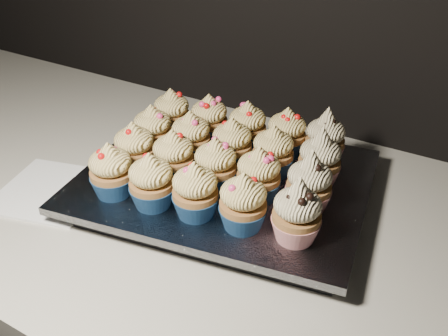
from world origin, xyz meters
name	(u,v)px	position (x,y,z in m)	size (l,w,h in m)	color
worktop	(107,173)	(0.00, 1.70, 0.88)	(2.44, 0.64, 0.04)	beige
napkin	(51,191)	(-0.01, 1.59, 0.90)	(0.15, 0.15, 0.00)	white
baking_tray	(224,189)	(0.22, 1.72, 0.91)	(0.39, 0.30, 0.02)	black
foil_lining	(224,180)	(0.22, 1.72, 0.93)	(0.43, 0.33, 0.01)	silver
cupcake_0	(111,171)	(0.11, 1.60, 0.97)	(0.06, 0.06, 0.08)	navy
cupcake_1	(151,182)	(0.17, 1.61, 0.97)	(0.06, 0.06, 0.08)	navy
cupcake_2	(195,191)	(0.24, 1.62, 0.97)	(0.06, 0.06, 0.08)	navy
cupcake_3	(243,203)	(0.31, 1.63, 0.97)	(0.06, 0.06, 0.08)	navy
cupcake_4	(297,213)	(0.37, 1.64, 0.97)	(0.06, 0.06, 0.10)	#AF181E
cupcake_5	(135,149)	(0.10, 1.67, 0.97)	(0.06, 0.06, 0.08)	navy
cupcake_6	(174,157)	(0.16, 1.68, 0.97)	(0.06, 0.06, 0.08)	navy
cupcake_7	(216,166)	(0.23, 1.69, 0.97)	(0.06, 0.06, 0.08)	navy
cupcake_8	(259,175)	(0.29, 1.70, 0.97)	(0.06, 0.06, 0.08)	navy
cupcake_9	(309,184)	(0.36, 1.71, 0.97)	(0.06, 0.06, 0.10)	#AF181E
cupcake_10	(153,131)	(0.09, 1.73, 0.97)	(0.06, 0.06, 0.08)	navy
cupcake_11	(191,137)	(0.15, 1.74, 0.97)	(0.06, 0.06, 0.08)	navy
cupcake_12	(232,144)	(0.22, 1.76, 0.97)	(0.06, 0.06, 0.08)	navy
cupcake_13	(273,152)	(0.28, 1.77, 0.97)	(0.06, 0.06, 0.08)	navy
cupcake_14	(320,160)	(0.35, 1.78, 0.97)	(0.06, 0.06, 0.10)	#AF181E
cupcake_15	(172,113)	(0.07, 1.80, 0.97)	(0.06, 0.06, 0.08)	navy
cupcake_16	(209,120)	(0.14, 1.81, 0.97)	(0.06, 0.06, 0.08)	navy
cupcake_17	(247,127)	(0.21, 1.82, 0.97)	(0.06, 0.06, 0.08)	navy
cupcake_18	(287,134)	(0.28, 1.83, 0.97)	(0.06, 0.06, 0.08)	navy
cupcake_19	(325,139)	(0.34, 1.84, 0.97)	(0.06, 0.06, 0.10)	#AF181E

